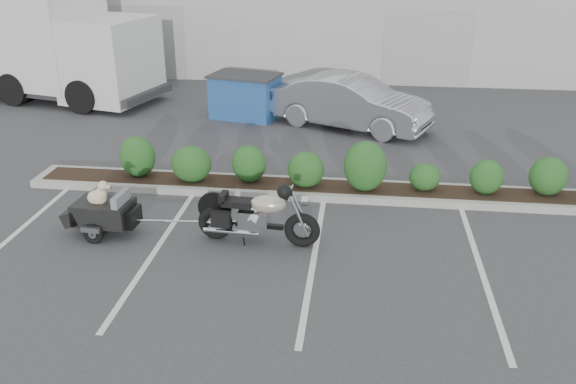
# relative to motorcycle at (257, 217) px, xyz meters

# --- Properties ---
(ground) EXTENTS (90.00, 90.00, 0.00)m
(ground) POSITION_rel_motorcycle_xyz_m (-0.18, 0.12, -0.50)
(ground) COLOR #38383A
(ground) RESTS_ON ground
(planter_kerb) EXTENTS (12.00, 1.00, 0.15)m
(planter_kerb) POSITION_rel_motorcycle_xyz_m (0.82, 2.32, -0.42)
(planter_kerb) COLOR #9E9E93
(planter_kerb) RESTS_ON ground
(building) EXTENTS (26.00, 10.00, 4.00)m
(building) POSITION_rel_motorcycle_xyz_m (-0.18, 17.12, 1.50)
(building) COLOR #9EA099
(building) RESTS_ON ground
(motorcycle) EXTENTS (2.17, 0.73, 1.25)m
(motorcycle) POSITION_rel_motorcycle_xyz_m (0.00, 0.00, 0.00)
(motorcycle) COLOR black
(motorcycle) RESTS_ON ground
(pet_trailer) EXTENTS (1.74, 0.97, 1.03)m
(pet_trailer) POSITION_rel_motorcycle_xyz_m (-2.78, 0.02, -0.06)
(pet_trailer) COLOR black
(pet_trailer) RESTS_ON ground
(sedan) EXTENTS (4.56, 3.10, 1.42)m
(sedan) POSITION_rel_motorcycle_xyz_m (1.39, 6.94, 0.21)
(sedan) COLOR #B6B4BC
(sedan) RESTS_ON ground
(dumpster) EXTENTS (2.15, 1.71, 1.25)m
(dumpster) POSITION_rel_motorcycle_xyz_m (-1.66, 7.62, 0.14)
(dumpster) COLOR #1C498C
(dumpster) RESTS_ON ground
(delivery_truck) EXTENTS (8.17, 4.30, 3.57)m
(delivery_truck) POSITION_rel_motorcycle_xyz_m (-8.51, 9.17, 1.22)
(delivery_truck) COLOR silver
(delivery_truck) RESTS_ON ground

